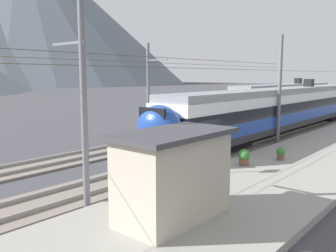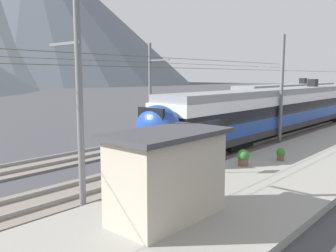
{
  "view_description": "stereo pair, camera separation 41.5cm",
  "coord_description": "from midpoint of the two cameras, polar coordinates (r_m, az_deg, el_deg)",
  "views": [
    {
      "loc": [
        -15.82,
        -11.15,
        4.87
      ],
      "look_at": [
        0.15,
        2.39,
        1.94
      ],
      "focal_mm": 38.67,
      "sensor_mm": 36.0,
      "label": 1
    },
    {
      "loc": [
        -15.55,
        -11.47,
        4.87
      ],
      "look_at": [
        0.15,
        2.39,
        1.94
      ],
      "focal_mm": 38.67,
      "sensor_mm": 36.0,
      "label": 2
    }
  ],
  "objects": [
    {
      "name": "potted_plant_by_shelter",
      "position": [
        20.64,
        16.78,
        -4.1
      ],
      "size": [
        0.48,
        0.48,
        0.68
      ],
      "color": "brown",
      "rests_on": "platform_slab"
    },
    {
      "name": "catenary_mast_far_side",
      "position": [
        28.17,
        -3.37,
        5.92
      ],
      "size": [
        39.3,
        2.12,
        7.34
      ],
      "color": "slate",
      "rests_on": "ground"
    },
    {
      "name": "track_far",
      "position": [
        24.16,
        -8.08,
        -3.59
      ],
      "size": [
        120.0,
        3.0,
        0.28
      ],
      "color": "slate",
      "rests_on": "ground"
    },
    {
      "name": "ground_plane",
      "position": [
        19.94,
        4.39,
        -6.2
      ],
      "size": [
        400.0,
        400.0,
        0.0
      ],
      "primitive_type": "plane",
      "color": "#424247"
    },
    {
      "name": "train_far_track",
      "position": [
        46.08,
        17.63,
        4.29
      ],
      "size": [
        25.23,
        2.84,
        4.27
      ],
      "color": "#2D2D30",
      "rests_on": "track_far"
    },
    {
      "name": "train_near_platform",
      "position": [
        31.98,
        17.62,
        2.85
      ],
      "size": [
        33.49,
        2.88,
        4.27
      ],
      "color": "#2D2D30",
      "rests_on": "track_near"
    },
    {
      "name": "potted_plant_platform_edge",
      "position": [
        18.96,
        11.28,
        -4.73
      ],
      "size": [
        0.62,
        0.62,
        0.84
      ],
      "color": "brown",
      "rests_on": "platform_slab"
    },
    {
      "name": "catenary_mast_mid",
      "position": [
        26.7,
        16.55,
        5.7
      ],
      "size": [
        39.3,
        1.9,
        7.67
      ],
      "color": "slate",
      "rests_on": "ground"
    },
    {
      "name": "mountain_right_ridge",
      "position": [
        246.67,
        -21.79,
        16.54
      ],
      "size": [
        195.76,
        195.76,
        88.06
      ],
      "primitive_type": "cone",
      "color": "slate",
      "rests_on": "ground"
    },
    {
      "name": "passenger_walking",
      "position": [
        13.18,
        0.45,
        -8.01
      ],
      "size": [
        0.53,
        0.22,
        1.69
      ],
      "color": "#383842",
      "rests_on": "platform_slab"
    },
    {
      "name": "platform_shelter",
      "position": [
        11.63,
        -0.18,
        -7.62
      ],
      "size": [
        4.18,
        2.32,
        2.85
      ],
      "color": "#B7AD99",
      "rests_on": "platform_slab"
    },
    {
      "name": "catenary_mast_west",
      "position": [
        13.25,
        -14.29,
        4.12
      ],
      "size": [
        39.3,
        1.9,
        7.74
      ],
      "color": "slate",
      "rests_on": "ground"
    },
    {
      "name": "track_near",
      "position": [
        20.48,
        2.21,
        -5.61
      ],
      "size": [
        120.0,
        3.0,
        0.28
      ],
      "color": "slate",
      "rests_on": "ground"
    },
    {
      "name": "platform_sign",
      "position": [
        17.12,
        6.73,
        -2.44
      ],
      "size": [
        0.7,
        0.08,
        2.04
      ],
      "color": "#59595B",
      "rests_on": "platform_slab"
    },
    {
      "name": "platform_slab",
      "position": [
        17.81,
        15.78,
        -7.72
      ],
      "size": [
        120.0,
        6.46,
        0.3
      ],
      "primitive_type": "cube",
      "color": "gray",
      "rests_on": "ground"
    },
    {
      "name": "handbag_beside_passenger",
      "position": [
        14.12,
        3.06,
        -10.39
      ],
      "size": [
        0.32,
        0.18,
        0.38
      ],
      "color": "black",
      "rests_on": "platform_slab"
    }
  ]
}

